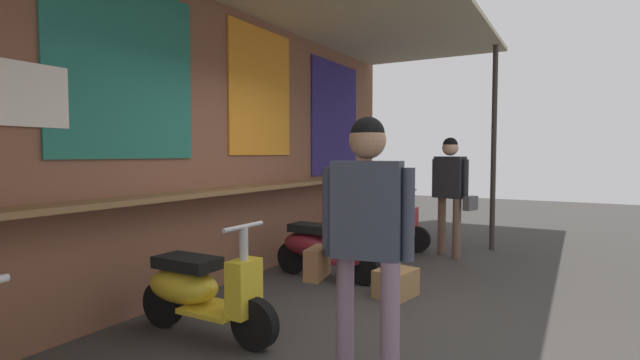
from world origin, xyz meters
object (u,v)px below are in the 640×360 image
Objects in this scene: shopper_with_handbag at (365,224)px; scooter_red at (381,225)px; scooter_maroon at (320,246)px; merchandise_crate at (396,283)px; shopper_browsing at (451,183)px; scooter_yellow at (198,289)px.

scooter_red is at bearing -170.02° from shopper_with_handbag.
scooter_maroon is 3.26× the size of merchandise_crate.
scooter_maroon is 0.81× the size of shopper_with_handbag.
shopper_browsing is 2.43m from merchandise_crate.
shopper_with_handbag is 0.99× the size of shopper_browsing.
scooter_maroon reaches higher than merchandise_crate.
shopper_browsing reaches higher than shopper_with_handbag.
scooter_red is 2.50m from merchandise_crate.
scooter_maroon is at bearing -91.01° from scooter_red.
scooter_red is 3.25× the size of merchandise_crate.
merchandise_crate is (1.97, 0.50, -0.93)m from shopper_with_handbag.
scooter_maroon is 1.99m from scooter_red.
scooter_red is 0.80× the size of shopper_browsing.
shopper_browsing is at bearing 176.17° from shopper_with_handbag.
scooter_maroon is 2.81m from shopper_with_handbag.
merchandise_crate is (-0.26, -1.06, -0.24)m from scooter_maroon.
shopper_with_handbag is at bearing -70.63° from scooter_red.
shopper_browsing reaches higher than merchandise_crate.
merchandise_crate is (1.82, -1.06, -0.24)m from scooter_yellow.
shopper_with_handbag is at bearing -165.64° from merchandise_crate.
scooter_red is (1.99, 0.00, 0.00)m from scooter_maroon.
scooter_yellow is at bearing -91.01° from scooter_red.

